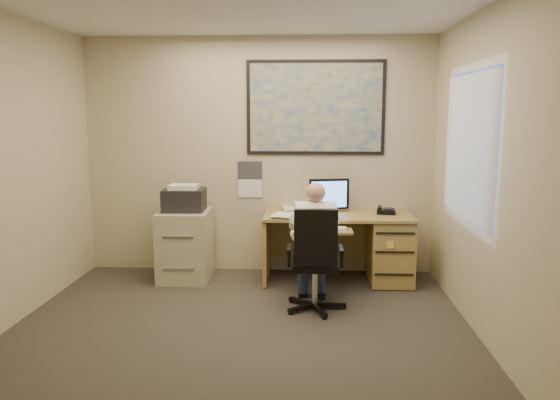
# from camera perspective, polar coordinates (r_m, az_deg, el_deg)

# --- Properties ---
(room_shell) EXTENTS (4.00, 4.50, 2.70)m
(room_shell) POSITION_cam_1_polar(r_m,az_deg,el_deg) (4.08, -5.11, 2.12)
(room_shell) COLOR #342F28
(room_shell) RESTS_ON ground
(desk) EXTENTS (1.60, 0.97, 1.11)m
(desk) POSITION_cam_1_polar(r_m,az_deg,el_deg) (6.11, 9.07, -4.29)
(desk) COLOR #9E8343
(desk) RESTS_ON ground
(world_map) EXTENTS (1.56, 0.03, 1.06)m
(world_map) POSITION_cam_1_polar(r_m,az_deg,el_deg) (6.24, 3.74, 9.60)
(world_map) COLOR #1E4C93
(world_map) RESTS_ON room_shell
(wall_calendar) EXTENTS (0.28, 0.01, 0.42)m
(wall_calendar) POSITION_cam_1_polar(r_m,az_deg,el_deg) (6.33, -3.14, 2.16)
(wall_calendar) COLOR white
(wall_calendar) RESTS_ON room_shell
(window_blinds) EXTENTS (0.06, 1.40, 1.30)m
(window_blinds) POSITION_cam_1_polar(r_m,az_deg,el_deg) (5.02, 19.23, 5.24)
(window_blinds) COLOR beige
(window_blinds) RESTS_ON room_shell
(filing_cabinet) EXTENTS (0.57, 0.68, 1.07)m
(filing_cabinet) POSITION_cam_1_polar(r_m,az_deg,el_deg) (6.19, -9.86, -3.97)
(filing_cabinet) COLOR #B8B294
(filing_cabinet) RESTS_ON ground
(office_chair) EXTENTS (0.60, 0.60, 1.00)m
(office_chair) POSITION_cam_1_polar(r_m,az_deg,el_deg) (5.17, 3.67, -8.41)
(office_chair) COLOR black
(office_chair) RESTS_ON ground
(person) EXTENTS (0.55, 0.74, 1.20)m
(person) POSITION_cam_1_polar(r_m,az_deg,el_deg) (5.16, 3.70, -4.85)
(person) COLOR white
(person) RESTS_ON office_chair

